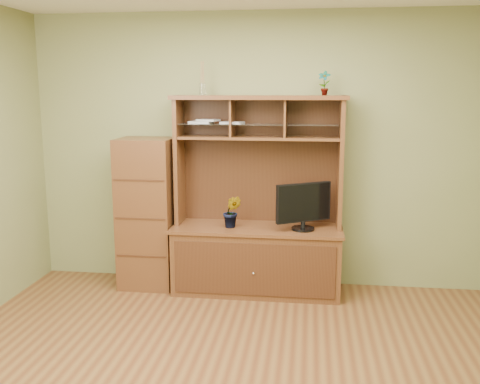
# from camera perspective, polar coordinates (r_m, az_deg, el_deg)

# --- Properties ---
(room) EXTENTS (4.54, 4.04, 2.74)m
(room) POSITION_cam_1_polar(r_m,az_deg,el_deg) (3.38, -1.72, 0.61)
(room) COLOR #552F18
(room) RESTS_ON ground
(media_hutch) EXTENTS (1.66, 0.61, 1.90)m
(media_hutch) POSITION_cam_1_polar(r_m,az_deg,el_deg) (5.23, 1.85, -5.01)
(media_hutch) COLOR #4E2A16
(media_hutch) RESTS_ON room
(monitor) EXTENTS (0.50, 0.33, 0.45)m
(monitor) POSITION_cam_1_polar(r_m,az_deg,el_deg) (5.04, 6.79, -1.43)
(monitor) COLOR black
(monitor) RESTS_ON media_hutch
(orchid_plant) EXTENTS (0.18, 0.14, 0.31)m
(orchid_plant) POSITION_cam_1_polar(r_m,az_deg,el_deg) (5.11, -0.86, -2.10)
(orchid_plant) COLOR #24511B
(orchid_plant) RESTS_ON media_hutch
(top_plant) EXTENTS (0.14, 0.11, 0.23)m
(top_plant) POSITION_cam_1_polar(r_m,az_deg,el_deg) (5.09, 8.98, 11.42)
(top_plant) COLOR #356D26
(top_plant) RESTS_ON media_hutch
(reed_diffuser) EXTENTS (0.06, 0.06, 0.32)m
(reed_diffuser) POSITION_cam_1_polar(r_m,az_deg,el_deg) (5.19, -4.03, 11.62)
(reed_diffuser) COLOR silver
(reed_diffuser) RESTS_ON media_hutch
(magazines) EXTENTS (0.54, 0.20, 0.04)m
(magazines) POSITION_cam_1_polar(r_m,az_deg,el_deg) (5.18, -2.86, 7.50)
(magazines) COLOR #BCBCC1
(magazines) RESTS_ON media_hutch
(side_cabinet) EXTENTS (0.53, 0.48, 1.49)m
(side_cabinet) POSITION_cam_1_polar(r_m,az_deg,el_deg) (5.40, -9.83, -2.22)
(side_cabinet) COLOR #4E2A16
(side_cabinet) RESTS_ON room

